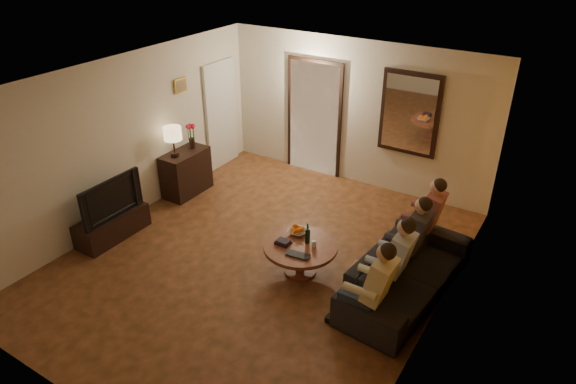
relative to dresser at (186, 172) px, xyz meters
The scene contains 33 objects.
floor 2.49m from the dresser, 23.89° to the right, with size 5.00×6.00×0.01m, color #432A12.
ceiling 3.31m from the dresser, 23.89° to the right, with size 5.00×6.00×0.01m, color white.
back_wall 3.15m from the dresser, 41.68° to the left, with size 5.00×0.02×2.60m, color beige.
front_wall 4.68m from the dresser, 60.62° to the right, with size 5.00×0.02×2.60m, color beige.
left_wall 1.37m from the dresser, 104.08° to the right, with size 0.02×6.00×2.60m, color beige.
right_wall 4.94m from the dresser, 11.85° to the right, with size 0.02×6.00×2.60m, color beige.
orange_accent 4.93m from the dresser, 11.87° to the right, with size 0.01×6.00×2.60m, color orange.
kitchen_doorway 2.54m from the dresser, 53.83° to the left, with size 1.00×0.06×2.10m, color #FFE0A5.
door_trim 2.54m from the dresser, 53.69° to the left, with size 1.12×0.04×2.22m, color black.
fridge_glimpse 2.67m from the dresser, 49.47° to the left, with size 0.45×0.03×1.70m, color silver.
mirror_frame 3.96m from the dresser, 31.14° to the left, with size 1.00×0.05×1.40m, color black.
mirror_glass 3.94m from the dresser, 30.75° to the left, with size 0.86×0.02×1.26m, color white.
white_door 1.46m from the dresser, 99.15° to the left, with size 0.06×0.85×2.04m, color white.
framed_art 1.51m from the dresser, 125.95° to the left, with size 0.03×0.28×0.24m, color #B28C33.
art_canvas 1.50m from the dresser, 124.05° to the left, with size 0.01×0.22×0.18m, color brown.
dresser is the anchor object (origin of this frame).
table_lamp 0.70m from the dresser, 90.00° to the right, with size 0.30×0.30×0.54m, color beige, non-canonical shape.
flower_vase 0.65m from the dresser, 90.00° to the left, with size 0.14×0.14×0.44m, color red, non-canonical shape.
tv_stand 1.71m from the dresser, 90.00° to the right, with size 0.45×1.14×0.38m, color black.
tv 1.72m from the dresser, 90.00° to the right, with size 0.14×1.08×0.62m, color black.
sofa 4.35m from the dresser, ahead, with size 0.88×2.26×0.66m, color black.
person_a 4.47m from the dresser, 19.81° to the right, with size 0.60×0.40×1.20m, color tan, non-canonical shape.
person_b 4.31m from the dresser, 12.27° to the right, with size 0.60×0.40×1.20m, color tan, non-canonical shape.
person_c 4.22m from the dresser, ahead, with size 0.60×0.40×1.20m, color tan, non-canonical shape.
person_d 4.22m from the dresser, ahead, with size 0.60×0.40×1.20m, color tan, non-canonical shape.
dog 3.92m from the dresser, 10.78° to the right, with size 0.56×0.24×0.56m, color #A3724B, non-canonical shape.
coffee_table 3.06m from the dresser, 18.03° to the right, with size 1.01×1.01×0.45m, color brown.
bowl 2.82m from the dresser, 14.91° to the right, with size 0.26×0.26×0.06m, color white.
oranges 2.82m from the dresser, 14.91° to the right, with size 0.20×0.20×0.08m, color orange, non-canonical shape.
wine_bottle 3.08m from the dresser, 15.97° to the right, with size 0.07×0.07×0.31m, color black, non-canonical shape.
wine_glass 3.21m from the dresser, 16.19° to the right, with size 0.06×0.06×0.10m, color silver.
book_stack 2.88m from the dresser, 21.27° to the right, with size 0.20×0.15×0.07m, color black, non-canonical shape.
laptop 3.25m from the dresser, 22.19° to the right, with size 0.33×0.21×0.03m, color black.
Camera 1 is at (3.56, -4.92, 4.37)m, focal length 32.00 mm.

